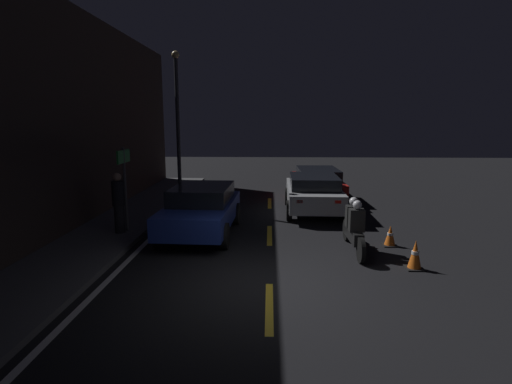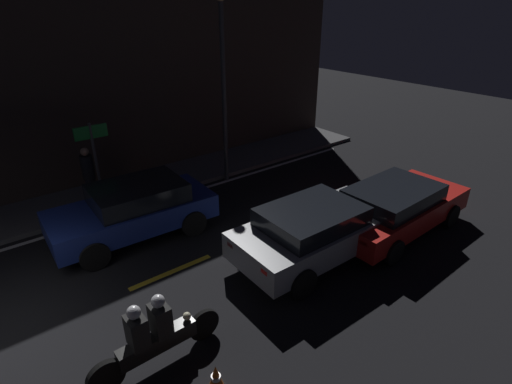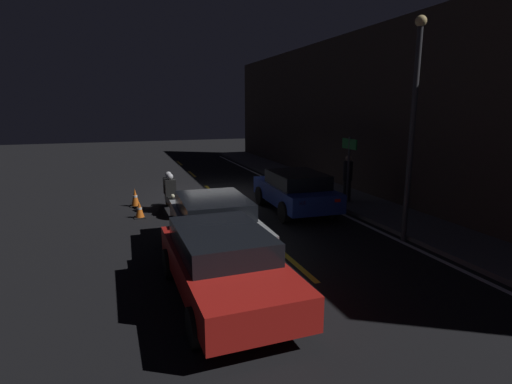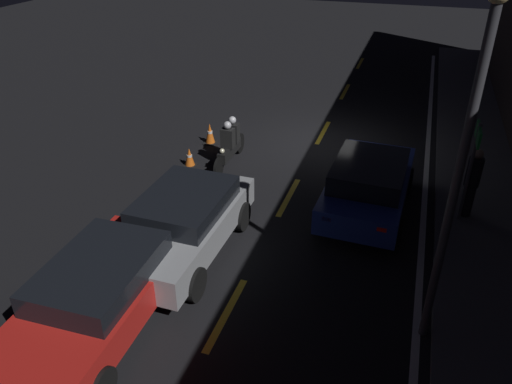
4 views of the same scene
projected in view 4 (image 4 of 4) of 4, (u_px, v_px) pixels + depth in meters
ground_plane at (317, 144)px, 15.80m from camera, size 56.00×56.00×0.00m
raised_curb at (475, 163)px, 14.51m from camera, size 28.00×2.13×0.13m
lane_dash_a at (360, 63)px, 24.06m from camera, size 2.00×0.14×0.01m
lane_dash_b at (345, 92)px, 20.34m from camera, size 2.00×0.14×0.01m
lane_dash_c at (323, 132)px, 16.62m from camera, size 2.00×0.14×0.01m
lane_dash_d at (289, 197)px, 12.91m from camera, size 2.00×0.14×0.01m
lane_dash_e at (226, 314)px, 9.19m from camera, size 2.00×0.14×0.01m
lane_solid_kerb at (427, 158)px, 14.89m from camera, size 25.20×0.14×0.01m
sedan_blue at (369, 183)px, 11.95m from camera, size 4.08×2.04×1.40m
hatchback_silver at (183, 222)px, 10.52m from camera, size 4.10×2.01×1.36m
taxi_red at (98, 294)px, 8.59m from camera, size 4.36×1.98×1.31m
motorcycle at (230, 143)px, 14.30m from camera, size 2.36×0.37×1.37m
traffic_cone_near at (210, 134)px, 15.72m from camera, size 0.39×0.39×0.66m
traffic_cone_mid at (190, 157)px, 14.35m from camera, size 0.37×0.37×0.55m
pedestrian at (472, 182)px, 11.51m from camera, size 0.34×0.34×1.71m
shop_sign at (474, 153)px, 10.96m from camera, size 0.90×0.08×2.40m
street_lamp at (459, 169)px, 7.17m from camera, size 0.28×0.28×5.76m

